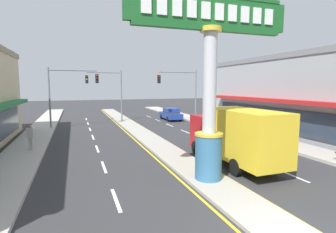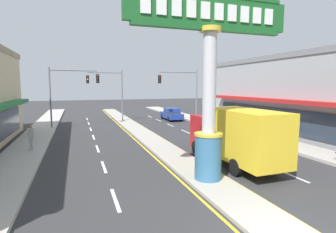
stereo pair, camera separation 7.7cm
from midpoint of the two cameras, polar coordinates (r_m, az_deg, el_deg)
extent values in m
cube|color=#A39E93|center=(24.08, -5.76, -3.65)|extent=(1.92, 52.00, 0.14)
cube|color=#ADA89E|center=(21.70, -27.79, -5.47)|extent=(2.54, 60.00, 0.18)
cube|color=#ADA89E|center=(25.84, 14.77, -3.09)|extent=(2.54, 60.00, 0.18)
cube|color=silver|center=(10.83, -11.34, -17.15)|extent=(0.14, 2.20, 0.01)
cube|color=silver|center=(14.94, -13.78, -10.48)|extent=(0.14, 2.20, 0.01)
cube|color=silver|center=(19.18, -15.11, -6.70)|extent=(0.14, 2.20, 0.01)
cube|color=silver|center=(23.47, -15.94, -4.30)|extent=(0.14, 2.20, 0.01)
cube|color=silver|center=(27.80, -16.51, -2.65)|extent=(0.14, 2.20, 0.01)
cube|color=silver|center=(32.15, -16.93, -1.44)|extent=(0.14, 2.20, 0.01)
cube|color=silver|center=(36.51, -17.24, -0.52)|extent=(0.14, 2.20, 0.01)
cube|color=silver|center=(14.56, 24.83, -11.35)|extent=(0.14, 2.20, 0.01)
cube|color=silver|center=(17.83, 14.86, -7.70)|extent=(0.14, 2.20, 0.01)
cube|color=silver|center=(21.51, 8.23, -5.10)|extent=(0.14, 2.20, 0.01)
cube|color=silver|center=(25.41, 3.62, -3.24)|extent=(0.14, 2.20, 0.01)
cube|color=silver|center=(29.46, 0.27, -1.86)|extent=(0.14, 2.20, 0.01)
cube|color=silver|center=(33.60, -2.26, -0.82)|extent=(0.14, 2.20, 0.01)
cube|color=silver|center=(37.79, -4.24, 0.00)|extent=(0.14, 2.20, 0.01)
cube|color=yellow|center=(23.85, -8.42, -3.95)|extent=(0.12, 52.00, 0.01)
cube|color=yellow|center=(24.38, -3.16, -3.66)|extent=(0.12, 52.00, 0.01)
cylinder|color=#33668C|center=(12.23, 8.51, -8.67)|extent=(1.20, 1.20, 1.99)
cylinder|color=gold|center=(12.00, 8.60, -3.79)|extent=(1.26, 1.26, 0.12)
cylinder|color=#B7B7BC|center=(11.80, 8.79, 7.22)|extent=(0.60, 0.60, 4.71)
cylinder|color=gold|center=(12.04, 8.99, 18.00)|extent=(0.95, 0.95, 0.20)
cube|color=#195623|center=(12.21, 9.05, 21.32)|extent=(7.53, 0.24, 1.25)
cube|color=#195623|center=(12.05, 8.99, 18.09)|extent=(6.93, 0.29, 0.16)
cube|color=white|center=(11.05, -4.95, 22.97)|extent=(0.41, 0.06, 0.69)
cube|color=white|center=(11.23, -1.51, 22.73)|extent=(0.41, 0.06, 0.69)
cube|color=white|center=(11.43, 1.79, 22.43)|extent=(0.41, 0.06, 0.69)
cube|color=white|center=(11.67, 4.95, 22.08)|extent=(0.41, 0.06, 0.69)
cube|color=white|center=(11.94, 7.97, 21.69)|extent=(0.41, 0.06, 0.69)
cube|color=white|center=(12.23, 10.83, 21.26)|extent=(0.41, 0.06, 0.69)
cube|color=white|center=(12.55, 13.53, 20.81)|extent=(0.41, 0.06, 0.69)
cube|color=white|center=(12.90, 16.08, 20.35)|extent=(0.41, 0.06, 0.69)
cube|color=white|center=(13.26, 18.47, 19.87)|extent=(0.41, 0.06, 0.69)
cube|color=white|center=(13.65, 20.72, 19.40)|extent=(0.41, 0.06, 0.69)
cube|color=#999EA3|center=(27.37, 28.65, 3.61)|extent=(8.21, 21.00, 6.59)
cube|color=slate|center=(27.47, 29.06, 10.96)|extent=(8.38, 21.42, 0.45)
cube|color=#B21E1E|center=(24.19, 21.38, 3.27)|extent=(0.90, 17.85, 0.30)
cube|color=#283342|center=(24.59, 21.94, -0.51)|extent=(0.08, 17.22, 2.00)
cylinder|color=slate|center=(28.90, -24.21, 3.56)|extent=(0.16, 0.16, 6.20)
cylinder|color=slate|center=(28.82, -19.84, 9.32)|extent=(4.62, 0.12, 0.12)
cube|color=black|center=(28.71, -15.12, 7.87)|extent=(0.32, 0.24, 0.92)
sphere|color=red|center=(28.58, -15.12, 8.48)|extent=(0.17, 0.17, 0.17)
sphere|color=black|center=(28.57, -15.10, 7.88)|extent=(0.17, 0.17, 0.17)
sphere|color=black|center=(28.56, -15.08, 7.28)|extent=(0.17, 0.17, 0.17)
cylinder|color=slate|center=(31.62, 5.92, 4.32)|extent=(0.16, 0.16, 6.20)
cylinder|color=slate|center=(30.72, 2.03, 9.51)|extent=(4.62, 0.12, 0.12)
cube|color=black|center=(29.77, -2.04, 8.04)|extent=(0.32, 0.24, 0.92)
sphere|color=red|center=(29.65, -1.96, 8.63)|extent=(0.17, 0.17, 0.17)
sphere|color=black|center=(29.64, -1.96, 8.05)|extent=(0.17, 0.17, 0.17)
sphere|color=black|center=(29.63, -1.96, 7.47)|extent=(0.17, 0.17, 0.17)
cylinder|color=slate|center=(32.68, -10.07, 4.33)|extent=(0.16, 0.16, 6.20)
cylinder|color=slate|center=(32.43, -13.67, 9.17)|extent=(3.96, 0.12, 0.12)
cube|color=black|center=(32.10, -17.15, 7.65)|extent=(0.32, 0.24, 0.92)
sphere|color=black|center=(31.96, -17.16, 8.19)|extent=(0.17, 0.17, 0.17)
sphere|color=yellow|center=(31.96, -17.14, 7.66)|extent=(0.17, 0.17, 0.17)
sphere|color=black|center=(31.95, -17.12, 7.12)|extent=(0.17, 0.17, 0.17)
cube|color=maroon|center=(17.25, 9.16, -3.27)|extent=(2.12, 2.02, 2.10)
cube|color=#283342|center=(18.03, 7.69, -1.85)|extent=(1.85, 0.10, 0.90)
cube|color=gold|center=(14.27, 16.08, -3.83)|extent=(2.26, 4.83, 2.60)
cylinder|color=black|center=(17.17, 5.94, -6.63)|extent=(0.27, 0.84, 0.84)
cylinder|color=black|center=(18.09, 11.48, -6.05)|extent=(0.27, 0.84, 0.84)
cylinder|color=black|center=(13.46, 14.18, -10.54)|extent=(0.27, 0.84, 0.84)
cylinder|color=black|center=(14.66, 20.83, -9.36)|extent=(0.27, 0.84, 0.84)
cube|color=silver|center=(24.20, 9.15, -2.38)|extent=(1.91, 4.36, 0.66)
cube|color=silver|center=(23.96, 9.36, -0.95)|extent=(1.62, 2.20, 0.60)
cube|color=#283342|center=(23.98, 9.35, -1.37)|extent=(1.66, 2.23, 0.24)
cylinder|color=black|center=(25.10, 6.12, -2.68)|extent=(0.24, 0.63, 0.62)
cylinder|color=black|center=(25.78, 9.43, -2.48)|extent=(0.24, 0.63, 0.62)
cylinder|color=black|center=(22.71, 8.81, -3.70)|extent=(0.24, 0.63, 0.62)
cylinder|color=black|center=(23.47, 12.36, -3.44)|extent=(0.24, 0.63, 0.62)
cube|color=navy|center=(33.83, 0.52, 0.25)|extent=(1.80, 4.32, 0.66)
cube|color=navy|center=(33.60, 0.62, 1.29)|extent=(1.57, 2.16, 0.60)
cube|color=#283342|center=(33.62, 0.62, 0.98)|extent=(1.60, 2.19, 0.24)
cylinder|color=black|center=(34.86, -1.46, -0.04)|extent=(0.23, 0.62, 0.62)
cylinder|color=black|center=(35.38, 1.04, 0.06)|extent=(0.23, 0.62, 0.62)
cylinder|color=black|center=(32.35, -0.05, -0.56)|extent=(0.23, 0.62, 0.62)
cylinder|color=black|center=(32.90, 2.62, -0.44)|extent=(0.23, 0.62, 0.62)
cylinder|color=#B7B2AD|center=(19.58, -27.72, -5.24)|extent=(0.14, 0.14, 0.80)
cylinder|color=#B7B2AD|center=(19.56, -27.31, -5.23)|extent=(0.14, 0.14, 0.80)
cube|color=#B7B2AD|center=(19.45, -27.63, -3.15)|extent=(0.43, 0.29, 0.64)
sphere|color=#8C6647|center=(19.38, -27.70, -1.90)|extent=(0.22, 0.22, 0.22)
cylinder|color=#336B3D|center=(21.99, 18.76, -3.55)|extent=(0.14, 0.14, 0.84)
cylinder|color=#336B3D|center=(22.07, 19.05, -3.52)|extent=(0.14, 0.14, 0.84)
cube|color=black|center=(21.92, 18.97, -1.72)|extent=(0.44, 0.44, 0.58)
sphere|color=beige|center=(21.87, 19.01, -0.69)|extent=(0.22, 0.22, 0.22)
camera|label=1|loc=(0.04, -90.15, -0.02)|focal=28.32mm
camera|label=2|loc=(0.04, 89.85, 0.02)|focal=28.32mm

